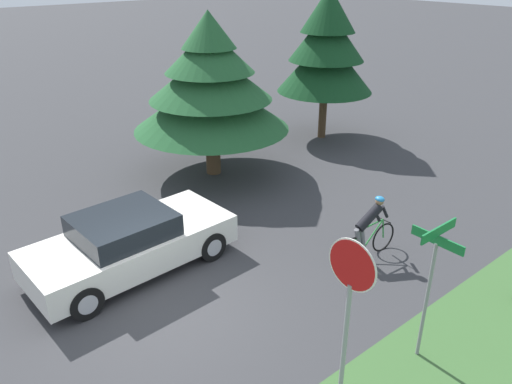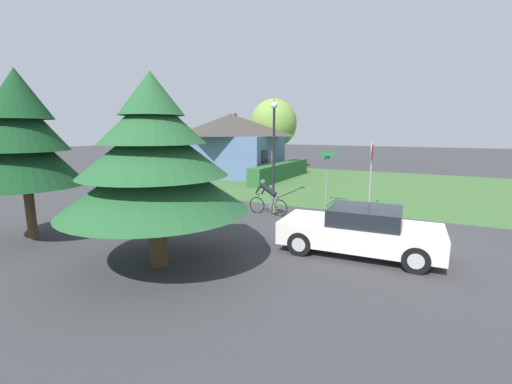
% 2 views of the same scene
% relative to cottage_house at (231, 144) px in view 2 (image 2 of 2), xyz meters
% --- Properties ---
extents(ground_plane, '(140.00, 140.00, 0.00)m').
position_rel_cottage_house_xyz_m(ground_plane, '(-11.92, -12.84, -2.47)').
color(ground_plane, '#38383A').
extents(grass_verge_right, '(16.00, 36.00, 0.01)m').
position_rel_cottage_house_xyz_m(grass_verge_right, '(-0.70, -8.84, -2.47)').
color(grass_verge_right, '#3D6633').
rests_on(grass_verge_right, ground).
extents(cottage_house, '(7.36, 8.09, 4.89)m').
position_rel_cottage_house_xyz_m(cottage_house, '(0.00, 0.00, 0.00)').
color(cottage_house, slate).
rests_on(cottage_house, ground).
extents(hedge_row, '(8.66, 0.90, 1.18)m').
position_rel_cottage_house_xyz_m(hedge_row, '(-0.72, -4.64, -1.88)').
color(hedge_row, '#285B2D').
rests_on(hedge_row, ground).
extents(sedan_left_lane, '(2.13, 4.48, 1.36)m').
position_rel_cottage_house_xyz_m(sedan_left_lane, '(-13.59, -12.62, -1.81)').
color(sedan_left_lane, silver).
rests_on(sedan_left_lane, ground).
extents(cyclist, '(0.44, 1.79, 1.49)m').
position_rel_cottage_house_xyz_m(cyclist, '(-10.63, -8.33, -1.75)').
color(cyclist, black).
rests_on(cyclist, ground).
extents(stop_sign, '(0.76, 0.07, 2.98)m').
position_rel_cottage_house_xyz_m(stop_sign, '(-8.16, -11.99, -0.34)').
color(stop_sign, gray).
rests_on(stop_sign, ground).
extents(street_lamp, '(0.34, 0.34, 4.95)m').
position_rel_cottage_house_xyz_m(street_lamp, '(-7.73, -7.23, 0.81)').
color(street_lamp, black).
rests_on(street_lamp, ground).
extents(street_name_sign, '(0.90, 0.90, 2.52)m').
position_rel_cottage_house_xyz_m(street_name_sign, '(-8.10, -10.05, -0.71)').
color(street_name_sign, gray).
rests_on(street_name_sign, ground).
extents(conifer_tall_near, '(4.70, 4.70, 4.90)m').
position_rel_cottage_house_xyz_m(conifer_tall_near, '(-16.91, -8.14, 0.32)').
color(conifer_tall_near, '#4C3823').
rests_on(conifer_tall_near, ground).
extents(conifer_tall_far, '(3.44, 3.44, 5.35)m').
position_rel_cottage_house_xyz_m(conifer_tall_far, '(-17.15, -2.97, 0.83)').
color(conifer_tall_far, '#4C3823').
rests_on(conifer_tall_far, ground).
extents(deciduous_tree_right, '(4.15, 4.15, 6.30)m').
position_rel_cottage_house_xyz_m(deciduous_tree_right, '(5.35, -1.25, 1.64)').
color(deciduous_tree_right, '#4C3823').
rests_on(deciduous_tree_right, ground).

